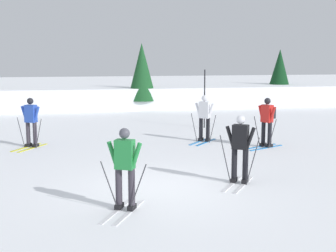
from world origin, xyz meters
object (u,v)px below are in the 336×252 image
conifer_far_left (142,72)px  skier_red (267,120)px  trail_marker_pole (205,99)px  conifer_far_right (280,72)px  skier_green (125,167)px  skier_blue (31,121)px  skier_white (204,117)px  skier_black (240,147)px

conifer_far_left → skier_red: bearing=-76.9°
trail_marker_pole → conifer_far_right: bearing=50.6°
skier_green → conifer_far_left: size_ratio=0.45×
skier_green → trail_marker_pole: trail_marker_pole is taller
skier_green → skier_red: 7.99m
skier_blue → skier_green: bearing=-70.9°
conifer_far_left → skier_white: bearing=-85.1°
conifer_far_left → conifer_far_right: conifer_far_left is taller
trail_marker_pole → conifer_far_right: size_ratio=0.72×
skier_red → skier_blue: bearing=169.5°
skier_green → trail_marker_pole: size_ratio=0.68×
trail_marker_pole → conifer_far_left: 7.48m
conifer_far_left → conifer_far_right: bearing=11.7°
skier_white → skier_green: (-3.63, -7.21, -0.00)m
skier_green → skier_blue: bearing=109.1°
skier_green → skier_black: same height
skier_green → skier_red: bearing=46.6°
skier_blue → skier_red: (8.00, -1.48, 0.04)m
skier_black → trail_marker_pole: size_ratio=0.68×
skier_black → conifer_far_right: (9.02, 18.06, 1.13)m
skier_white → trail_marker_pole: trail_marker_pole is taller
skier_green → conifer_far_left: conifer_far_left is taller
skier_green → skier_white: bearing=63.3°
skier_red → conifer_far_left: 12.22m
skier_green → trail_marker_pole: (4.50, 10.43, 0.35)m
skier_blue → skier_black: (5.51, -5.77, 0.00)m
skier_white → skier_black: bearing=-96.4°
skier_white → conifer_far_left: size_ratio=0.45×
skier_red → skier_white: bearing=142.9°
skier_blue → skier_white: bearing=-0.7°
skier_blue → skier_red: size_ratio=1.00×
skier_black → conifer_far_right: size_ratio=0.48×
conifer_far_right → conifer_far_left: bearing=-168.3°
skier_green → skier_red: same height
skier_green → conifer_far_left: bearing=81.2°
conifer_far_right → skier_green: bearing=-121.5°
skier_white → skier_blue: bearing=179.3°
skier_green → conifer_far_right: 22.99m
skier_red → conifer_far_left: conifer_far_left is taller
trail_marker_pole → skier_black: bearing=-99.6°
skier_black → skier_red: same height
skier_white → skier_red: bearing=-37.1°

